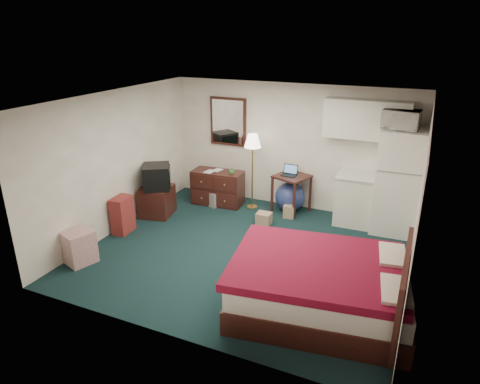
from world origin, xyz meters
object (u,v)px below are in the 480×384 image
at_px(desk, 291,194).
at_px(fridge, 398,181).
at_px(floor_lamp, 252,172).
at_px(bed, 320,287).
at_px(dresser, 218,187).
at_px(suitcase, 122,215).
at_px(tv_stand, 157,201).
at_px(kitchen_counter, 360,200).

relative_size(desk, fridge, 0.41).
xyz_separation_m(floor_lamp, bed, (2.11, -2.83, -0.42)).
bearing_deg(fridge, dresser, -179.29).
height_order(bed, suitcase, bed).
height_order(dresser, fridge, fridge).
distance_m(floor_lamp, bed, 3.55).
bearing_deg(desk, dresser, -152.37).
bearing_deg(bed, dresser, 128.03).
bearing_deg(floor_lamp, desk, 8.67).
bearing_deg(dresser, desk, 4.70).
relative_size(tv_stand, suitcase, 0.93).
bearing_deg(floor_lamp, tv_stand, -145.12).
xyz_separation_m(desk, kitchen_counter, (1.34, -0.02, 0.09)).
distance_m(kitchen_counter, bed, 2.93).
xyz_separation_m(fridge, tv_stand, (-4.33, -1.17, -0.65)).
xyz_separation_m(floor_lamp, kitchen_counter, (2.13, 0.10, -0.30)).
bearing_deg(desk, floor_lamp, -152.00).
height_order(tv_stand, suitcase, suitcase).
distance_m(dresser, bed, 3.94).
bearing_deg(fridge, tv_stand, -167.03).
bearing_deg(tv_stand, kitchen_counter, 5.50).
height_order(dresser, suitcase, dresser).
relative_size(dresser, kitchen_counter, 1.12).
bearing_deg(kitchen_counter, tv_stand, -163.16).
xyz_separation_m(desk, fridge, (1.97, -0.05, 0.56)).
bearing_deg(dresser, bed, -47.41).
bearing_deg(floor_lamp, suitcase, -130.38).
height_order(fridge, tv_stand, fridge).
relative_size(dresser, tv_stand, 1.68).
bearing_deg(suitcase, tv_stand, 78.05).
bearing_deg(desk, kitchen_counter, 18.47).
bearing_deg(kitchen_counter, floor_lamp, -178.37).
bearing_deg(bed, floor_lamp, 118.53).
xyz_separation_m(dresser, suitcase, (-0.96, -1.90, -0.02)).
height_order(fridge, bed, fridge).
height_order(kitchen_counter, suitcase, kitchen_counter).
xyz_separation_m(dresser, kitchen_counter, (2.87, 0.20, 0.11)).
relative_size(floor_lamp, suitcase, 2.30).
bearing_deg(floor_lamp, fridge, 1.47).
bearing_deg(floor_lamp, dresser, -172.10).
relative_size(fridge, bed, 0.86).
bearing_deg(fridge, floor_lamp, 179.35).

